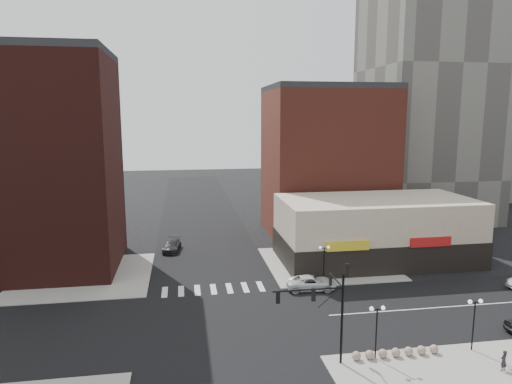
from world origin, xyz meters
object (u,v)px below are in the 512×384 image
object	(u,v)px
street_lamp_se_b	(475,312)
street_lamp_se_a	(377,319)
pedestrian	(504,361)
street_lamp_ne	(324,255)
dark_sedan_north	(172,246)
traffic_signal	(328,300)
white_suv	(311,283)

from	to	relation	value
street_lamp_se_b	street_lamp_se_a	bearing A→B (deg)	180.00
street_lamp_se_a	street_lamp_se_b	distance (m)	8.00
pedestrian	street_lamp_ne	bearing A→B (deg)	-86.90
street_lamp_se_a	street_lamp_ne	bearing A→B (deg)	86.42
street_lamp_ne	pedestrian	xyz separation A→B (m)	(7.37, -19.08, -2.39)
street_lamp_se_a	dark_sedan_north	world-z (taller)	street_lamp_se_a
street_lamp_se_a	dark_sedan_north	xyz separation A→B (m)	(-15.72, 31.22, -2.56)
traffic_signal	pedestrian	world-z (taller)	traffic_signal
dark_sedan_north	white_suv	bearing A→B (deg)	-40.52
street_lamp_se_b	dark_sedan_north	world-z (taller)	street_lamp_se_b
street_lamp_ne	street_lamp_se_a	bearing A→B (deg)	-93.58
street_lamp_se_a	street_lamp_ne	world-z (taller)	same
street_lamp_se_b	dark_sedan_north	xyz separation A→B (m)	(-23.72, 31.22, -2.56)
street_lamp_ne	traffic_signal	bearing A→B (deg)	-106.75
street_lamp_se_b	street_lamp_ne	bearing A→B (deg)	113.63
traffic_signal	street_lamp_ne	xyz separation A→B (m)	(4.76, 15.83, -1.67)
traffic_signal	street_lamp_se_b	distance (m)	11.88
street_lamp_se_a	street_lamp_se_b	xyz separation A→B (m)	(8.00, 0.00, 0.00)
white_suv	pedestrian	distance (m)	19.85
street_lamp_ne	street_lamp_se_b	bearing A→B (deg)	-66.37
street_lamp_se_b	street_lamp_ne	xyz separation A→B (m)	(-7.00, 16.00, 0.00)
traffic_signal	street_lamp_se_b	world-z (taller)	traffic_signal
traffic_signal	street_lamp_se_a	size ratio (longest dim) A/B	1.87
street_lamp_se_b	traffic_signal	bearing A→B (deg)	179.18
pedestrian	street_lamp_se_b	bearing A→B (deg)	-101.11
street_lamp_ne	white_suv	world-z (taller)	street_lamp_ne
street_lamp_se_b	street_lamp_ne	world-z (taller)	same
street_lamp_se_a	street_lamp_ne	xyz separation A→B (m)	(1.00, 16.00, 0.00)
street_lamp_se_a	pedestrian	xyz separation A→B (m)	(8.37, -3.08, -2.39)
traffic_signal	street_lamp_se_b	xyz separation A→B (m)	(11.76, -0.17, -1.67)
street_lamp_ne	pedestrian	world-z (taller)	street_lamp_ne
street_lamp_ne	dark_sedan_north	bearing A→B (deg)	137.68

